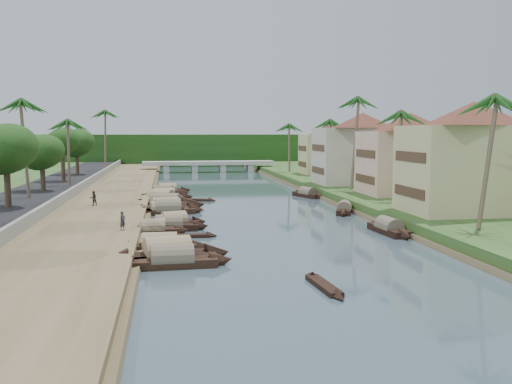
{
  "coord_description": "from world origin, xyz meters",
  "views": [
    {
      "loc": [
        -8.75,
        -50.78,
        8.6
      ],
      "look_at": [
        0.92,
        11.29,
        2.0
      ],
      "focal_mm": 40.0,
      "sensor_mm": 36.0,
      "label": 1
    }
  ],
  "objects": [
    {
      "name": "palm_8",
      "position": [
        -20.5,
        61.52,
        12.28
      ],
      "size": [
        3.2,
        3.2,
        12.71
      ],
      "color": "#725E4C",
      "rests_on": "ground"
    },
    {
      "name": "palm_5",
      "position": [
        -24.0,
        14.78,
        11.73
      ],
      "size": [
        3.2,
        3.2,
        12.14
      ],
      "color": "#725E4C",
      "rests_on": "ground"
    },
    {
      "name": "canoe_2",
      "position": [
        -5.35,
        20.75,
        0.1
      ],
      "size": [
        5.39,
        2.57,
        0.79
      ],
      "rotation": [
        0.0,
        0.0,
        -0.34
      ],
      "color": "black",
      "rests_on": "ground"
    },
    {
      "name": "building_distant",
      "position": [
        19.99,
        48.0,
        5.88
      ],
      "size": [
        12.62,
        12.62,
        9.2
      ],
      "color": "#C5BD84",
      "rests_on": "right_bank"
    },
    {
      "name": "building_near",
      "position": [
        18.99,
        -2.0,
        6.38
      ],
      "size": [
        14.85,
        14.85,
        10.2
      ],
      "color": "#C5BD84",
      "rests_on": "right_bank"
    },
    {
      "name": "palm_1",
      "position": [
        16.0,
        7.7,
        10.46
      ],
      "size": [
        3.2,
        3.2,
        11.04
      ],
      "color": "#725E4C",
      "rests_on": "ground"
    },
    {
      "name": "sampan_7",
      "position": [
        -9.04,
        11.59,
        0.42
      ],
      "size": [
        8.49,
        3.37,
        2.21
      ],
      "rotation": [
        0.0,
        0.0,
        0.21
      ],
      "color": "black",
      "rests_on": "ground"
    },
    {
      "name": "canoe_0",
      "position": [
        -0.27,
        -20.82,
        0.1
      ],
      "size": [
        1.26,
        5.75,
        0.75
      ],
      "rotation": [
        0.0,
        0.0,
        1.66
      ],
      "color": "black",
      "rests_on": "ground"
    },
    {
      "name": "road",
      "position": [
        -24.5,
        20.0,
        0.7
      ],
      "size": [
        8.0,
        180.0,
        1.4
      ],
      "primitive_type": "cube",
      "color": "black",
      "rests_on": "ground"
    },
    {
      "name": "sampan_11",
      "position": [
        -9.19,
        22.48,
        0.42
      ],
      "size": [
        7.59,
        2.04,
        2.17
      ],
      "rotation": [
        0.0,
        0.0,
        0.03
      ],
      "color": "black",
      "rests_on": "ground"
    },
    {
      "name": "sampan_8",
      "position": [
        -9.47,
        9.48,
        0.41
      ],
      "size": [
        6.45,
        2.46,
        1.99
      ],
      "rotation": [
        0.0,
        0.0,
        0.16
      ],
      "color": "black",
      "rests_on": "ground"
    },
    {
      "name": "sampan_2",
      "position": [
        -9.4,
        -9.64,
        0.41
      ],
      "size": [
        7.36,
        1.72,
        1.98
      ],
      "rotation": [
        0.0,
        0.0,
        -0.0
      ],
      "color": "black",
      "rests_on": "ground"
    },
    {
      "name": "sampan_15",
      "position": [
        9.85,
        7.34,
        0.4
      ],
      "size": [
        3.49,
        6.54,
        1.8
      ],
      "rotation": [
        0.0,
        0.0,
        1.22
      ],
      "color": "black",
      "rests_on": "ground"
    },
    {
      "name": "person_near",
      "position": [
        -12.35,
        -4.8,
        1.57
      ],
      "size": [
        0.64,
        0.67,
        1.54
      ],
      "primitive_type": "imported",
      "rotation": [
        0.0,
        0.0,
        0.88
      ],
      "color": "#2B2A33",
      "rests_on": "left_bank"
    },
    {
      "name": "palm_7",
      "position": [
        14.0,
        54.37,
        9.76
      ],
      "size": [
        3.2,
        3.2,
        10.31
      ],
      "color": "#725E4C",
      "rests_on": "ground"
    },
    {
      "name": "tree_2",
      "position": [
        -24.0,
        6.81,
        6.89
      ],
      "size": [
        5.45,
        5.45,
        7.81
      ],
      "color": "#4A372A",
      "rests_on": "ground"
    },
    {
      "name": "palm_2",
      "position": [
        15.0,
        20.07,
        12.6
      ],
      "size": [
        3.2,
        3.2,
        13.25
      ],
      "color": "#725E4C",
      "rests_on": "ground"
    },
    {
      "name": "palm_0",
      "position": [
        15.0,
        -10.76,
        10.97
      ],
      "size": [
        3.2,
        3.2,
        11.55
      ],
      "color": "#725E4C",
      "rests_on": "ground"
    },
    {
      "name": "tree_6",
      "position": [
        24.0,
        28.04,
        5.96
      ],
      "size": [
        4.37,
        4.37,
        6.65
      ],
      "color": "#4A372A",
      "rests_on": "ground"
    },
    {
      "name": "sampan_16",
      "position": [
        9.68,
        22.77,
        0.4
      ],
      "size": [
        3.85,
        7.29,
        1.83
      ],
      "rotation": [
        0.0,
        0.0,
        1.93
      ],
      "color": "black",
      "rests_on": "ground"
    },
    {
      "name": "sampan_9",
      "position": [
        -9.07,
        15.27,
        0.42
      ],
      "size": [
        9.71,
        4.13,
        2.39
      ],
      "rotation": [
        0.0,
        0.0,
        -0.25
      ],
      "color": "black",
      "rests_on": "ground"
    },
    {
      "name": "sampan_3",
      "position": [
        -8.67,
        -0.7,
        0.41
      ],
      "size": [
        7.1,
        1.8,
        1.94
      ],
      "rotation": [
        0.0,
        0.0,
        -0.03
      ],
      "color": "black",
      "rests_on": "ground"
    },
    {
      "name": "ground",
      "position": [
        0.0,
        0.0,
        0.0
      ],
      "size": [
        220.0,
        220.0,
        0.0
      ],
      "primitive_type": "plane",
      "color": "#3C4F5A",
      "rests_on": "ground"
    },
    {
      "name": "sampan_0",
      "position": [
        -8.53,
        -14.57,
        0.41
      ],
      "size": [
        8.04,
        2.05,
        2.11
      ],
      "rotation": [
        0.0,
        0.0,
        0.05
      ],
      "color": "black",
      "rests_on": "ground"
    },
    {
      "name": "palm_3",
      "position": [
        16.0,
        36.02,
        10.19
      ],
      "size": [
        3.2,
        3.2,
        10.74
      ],
      "color": "#725E4C",
      "rests_on": "ground"
    },
    {
      "name": "tree_5",
      "position": [
        -24.0,
        50.18,
        6.66
      ],
      "size": [
        5.36,
        5.36,
        7.55
      ],
      "color": "#4A372A",
      "rests_on": "ground"
    },
    {
      "name": "sampan_10",
      "position": [
        -9.56,
        20.14,
        0.42
      ],
      "size": [
        8.19,
        5.47,
        2.29
      ],
      "rotation": [
        0.0,
        0.0,
        -0.49
      ],
      "color": "black",
      "rests_on": "ground"
    },
    {
      "name": "sampan_5",
      "position": [
        -8.23,
        0.99,
        0.41
      ],
      "size": [
        6.5,
        3.27,
        2.05
      ],
      "rotation": [
        0.0,
        0.0,
        0.28
      ],
      "color": "black",
      "rests_on": "ground"
    },
    {
      "name": "building_far",
      "position": [
        18.99,
        28.0,
        6.38
      ],
      "size": [
        15.59,
        15.59,
        10.2
      ],
      "color": "beige",
      "rests_on": "right_bank"
    },
    {
      "name": "right_bank",
      "position": [
        19.0,
        20.0,
        0.6
      ],
      "size": [
        16.0,
        180.0,
        1.2
      ],
      "primitive_type": "cube",
      "color": "#27451B",
      "rests_on": "ground"
    },
    {
      "name": "building_mid",
      "position": [
        19.99,
        14.0,
        6.13
      ],
      "size": [
        14.11,
        14.11,
        9.7
      ],
      "color": "beige",
      "rests_on": "right_bank"
    },
    {
      "name": "palm_6",
      "position": [
        -22.0,
        29.72,
        9.92
      ],
      "size": [
        3.2,
        3.2,
        10.26
      ],
      "color": "#725E4C",
      "rests_on": "ground"
    },
    {
      "name": "sampan_12",
      "position": [
        -9.39,
        28.72,
        0.4
      ],
      "size": [
        7.57,
        2.42,
        1.83
      ],
      "rotation": [
        0.0,
        0.0,
        -0.15
      ],
      "color": "black",
      "rests_on": "ground"
    },
    {
      "name": "sampan_14",
      "position": [
        9.89,
        -5.0,
        0.41
      ],
      "size": [
        1.96,
        7.86,
        1.93
      ],
      "rotation": [
        0.0,
        0.0,
        1.64
      ],
      "color": "black",
      "rests_on": "ground"
    },
    {
      "name": "retaining_wall",
      "position": [
        -20.2,
        20.0,
        1.35
      ],
      "size": [
        0.4,
        180.0,
        1.1
      ],
      "primitive_type": "cube",
      "color": "gray",
      "rests_on": "left_bank"
    },
    {
      "name": "treeline",
      "position": [
        0.0,
        100.0,
        4.0
      ],
      "size": [
        120.0,
        14.0,
        8.0
      ],
      "color": "#1A3B10",
      "rests_on": "ground"
    },
    {
      "name": "sampan_13",
      "position": [
        -8.82,
        30.44,
        0.41
      ],
      "size": [
        7.24,
        3.32,
        1.98
      ],
      "rotation": [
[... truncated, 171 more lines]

